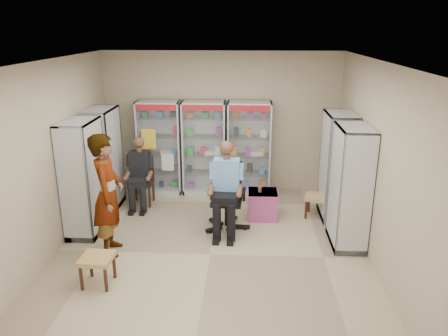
# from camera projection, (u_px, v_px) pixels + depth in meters

# --- Properties ---
(floor) EXTENTS (6.00, 6.00, 0.00)m
(floor) POSITION_uv_depth(u_px,v_px,m) (210.00, 254.00, 6.98)
(floor) COLOR tan
(floor) RESTS_ON ground
(room_shell) EXTENTS (5.02, 6.02, 3.01)m
(room_shell) POSITION_uv_depth(u_px,v_px,m) (209.00, 135.00, 6.37)
(room_shell) COLOR #BDA78D
(room_shell) RESTS_ON ground
(cabinet_back_left) EXTENTS (0.90, 0.50, 2.00)m
(cabinet_back_left) POSITION_uv_depth(u_px,v_px,m) (160.00, 148.00, 9.33)
(cabinet_back_left) COLOR #AAADB1
(cabinet_back_left) RESTS_ON floor
(cabinet_back_mid) EXTENTS (0.90, 0.50, 2.00)m
(cabinet_back_mid) POSITION_uv_depth(u_px,v_px,m) (204.00, 148.00, 9.28)
(cabinet_back_mid) COLOR silver
(cabinet_back_mid) RESTS_ON floor
(cabinet_back_right) EXTENTS (0.90, 0.50, 2.00)m
(cabinet_back_right) POSITION_uv_depth(u_px,v_px,m) (249.00, 149.00, 9.23)
(cabinet_back_right) COLOR silver
(cabinet_back_right) RESTS_ON floor
(cabinet_right_far) EXTENTS (0.90, 0.50, 2.00)m
(cabinet_right_far) POSITION_uv_depth(u_px,v_px,m) (337.00, 167.00, 8.07)
(cabinet_right_far) COLOR #A4A6AB
(cabinet_right_far) RESTS_ON floor
(cabinet_right_near) EXTENTS (0.90, 0.50, 2.00)m
(cabinet_right_near) POSITION_uv_depth(u_px,v_px,m) (350.00, 188.00, 7.03)
(cabinet_right_near) COLOR silver
(cabinet_right_near) RESTS_ON floor
(cabinet_left_far) EXTENTS (0.90, 0.50, 2.00)m
(cabinet_left_far) POSITION_uv_depth(u_px,v_px,m) (104.00, 160.00, 8.50)
(cabinet_left_far) COLOR #B3B6BB
(cabinet_left_far) RESTS_ON floor
(cabinet_left_near) EXTENTS (0.90, 0.50, 2.00)m
(cabinet_left_near) POSITION_uv_depth(u_px,v_px,m) (83.00, 178.00, 7.45)
(cabinet_left_near) COLOR #AAACB1
(cabinet_left_near) RESTS_ON floor
(wooden_chair) EXTENTS (0.42, 0.42, 0.94)m
(wooden_chair) POSITION_uv_depth(u_px,v_px,m) (142.00, 182.00, 8.82)
(wooden_chair) COLOR black
(wooden_chair) RESTS_ON floor
(seated_customer) EXTENTS (0.44, 0.60, 1.34)m
(seated_customer) POSITION_uv_depth(u_px,v_px,m) (141.00, 174.00, 8.71)
(seated_customer) COLOR black
(seated_customer) RESTS_ON floor
(office_chair) EXTENTS (0.70, 0.70, 1.21)m
(office_chair) POSITION_uv_depth(u_px,v_px,m) (227.00, 197.00, 7.68)
(office_chair) COLOR black
(office_chair) RESTS_ON floor
(seated_shopkeeper) EXTENTS (0.55, 0.73, 1.54)m
(seated_shopkeeper) POSITION_uv_depth(u_px,v_px,m) (227.00, 189.00, 7.58)
(seated_shopkeeper) COLOR #75A8E7
(seated_shopkeeper) RESTS_ON floor
(pink_trunk) EXTENTS (0.55, 0.53, 0.52)m
(pink_trunk) POSITION_uv_depth(u_px,v_px,m) (262.00, 204.00, 8.26)
(pink_trunk) COLOR #B84999
(pink_trunk) RESTS_ON floor
(tea_glass) EXTENTS (0.07, 0.07, 0.09)m
(tea_glass) POSITION_uv_depth(u_px,v_px,m) (260.00, 189.00, 8.15)
(tea_glass) COLOR #561407
(tea_glass) RESTS_ON pink_trunk
(woven_stool_a) EXTENTS (0.53, 0.53, 0.42)m
(woven_stool_a) POSITION_uv_depth(u_px,v_px,m) (316.00, 206.00, 8.31)
(woven_stool_a) COLOR #A08443
(woven_stool_a) RESTS_ON floor
(woven_stool_b) EXTENTS (0.45, 0.45, 0.43)m
(woven_stool_b) POSITION_uv_depth(u_px,v_px,m) (98.00, 270.00, 6.12)
(woven_stool_b) COLOR #A68846
(woven_stool_b) RESTS_ON floor
(standing_man) EXTENTS (0.57, 0.77, 1.96)m
(standing_man) POSITION_uv_depth(u_px,v_px,m) (108.00, 195.00, 6.77)
(standing_man) COLOR gray
(standing_man) RESTS_ON floor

